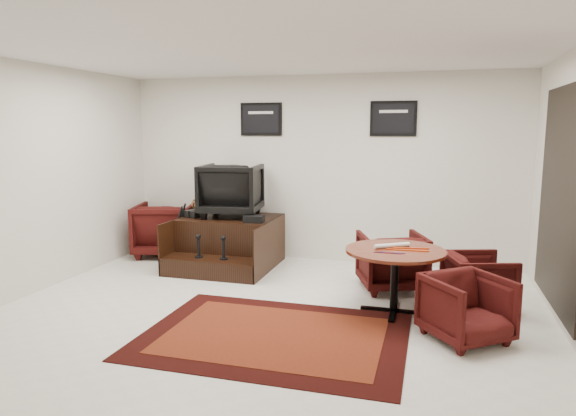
# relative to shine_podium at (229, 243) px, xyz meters

# --- Properties ---
(ground) EXTENTS (6.00, 6.00, 0.00)m
(ground) POSITION_rel_shine_podium_xyz_m (1.18, -1.78, -0.33)
(ground) COLOR silver
(ground) RESTS_ON ground
(room_shell) EXTENTS (6.02, 5.02, 2.81)m
(room_shell) POSITION_rel_shine_podium_xyz_m (1.59, -1.66, 1.46)
(room_shell) COLOR silver
(room_shell) RESTS_ON ground
(area_rug) EXTENTS (2.55, 1.91, 0.01)m
(area_rug) POSITION_rel_shine_podium_xyz_m (1.44, -2.33, -0.32)
(area_rug) COLOR black
(area_rug) RESTS_ON ground
(shine_podium) EXTENTS (1.39, 1.43, 0.72)m
(shine_podium) POSITION_rel_shine_podium_xyz_m (0.00, 0.00, 0.00)
(shine_podium) COLOR black
(shine_podium) RESTS_ON ground
(shine_chair) EXTENTS (0.94, 0.90, 0.87)m
(shine_chair) POSITION_rel_shine_podium_xyz_m (-0.00, 0.14, 0.82)
(shine_chair) COLOR black
(shine_chair) RESTS_ON shine_podium
(shoes_pair) EXTENTS (0.29, 0.32, 0.10)m
(shoes_pair) POSITION_rel_shine_podium_xyz_m (-0.50, -0.05, 0.44)
(shoes_pair) COLOR black
(shoes_pair) RESTS_ON shine_podium
(polish_kit) EXTENTS (0.29, 0.22, 0.09)m
(polish_kit) POSITION_rel_shine_podium_xyz_m (0.49, -0.24, 0.43)
(polish_kit) COLOR black
(polish_kit) RESTS_ON shine_podium
(umbrella_black) EXTENTS (0.34, 0.13, 0.92)m
(umbrella_black) POSITION_rel_shine_podium_xyz_m (-0.79, -0.16, 0.13)
(umbrella_black) COLOR black
(umbrella_black) RESTS_ON ground
(umbrella_hooked) EXTENTS (0.35, 0.13, 0.94)m
(umbrella_hooked) POSITION_rel_shine_podium_xyz_m (-0.82, -0.01, 0.14)
(umbrella_hooked) COLOR black
(umbrella_hooked) RESTS_ON ground
(armchair_side) EXTENTS (1.08, 1.05, 0.92)m
(armchair_side) POSITION_rel_shine_podium_xyz_m (-1.22, 0.32, 0.13)
(armchair_side) COLOR black
(armchair_side) RESTS_ON ground
(meeting_table) EXTENTS (1.08, 1.08, 0.71)m
(meeting_table) POSITION_rel_shine_podium_xyz_m (2.51, -1.32, 0.29)
(meeting_table) COLOR #451509
(meeting_table) RESTS_ON ground
(table_chair_back) EXTENTS (0.97, 0.94, 0.79)m
(table_chair_back) POSITION_rel_shine_podium_xyz_m (2.41, -0.49, 0.06)
(table_chair_back) COLOR black
(table_chair_back) RESTS_ON ground
(table_chair_window) EXTENTS (0.79, 0.82, 0.69)m
(table_chair_window) POSITION_rel_shine_podium_xyz_m (3.41, -0.93, 0.01)
(table_chair_window) COLOR black
(table_chair_window) RESTS_ON ground
(table_chair_corner) EXTENTS (0.93, 0.92, 0.70)m
(table_chair_corner) POSITION_rel_shine_podium_xyz_m (3.23, -1.92, 0.02)
(table_chair_corner) COLOR black
(table_chair_corner) RESTS_ON ground
(paper_roll) EXTENTS (0.38, 0.27, 0.05)m
(paper_roll) POSITION_rel_shine_podium_xyz_m (2.47, -1.25, 0.40)
(paper_roll) COLOR silver
(paper_roll) RESTS_ON meeting_table
(table_clutter) EXTENTS (0.57, 0.34, 0.01)m
(table_clutter) POSITION_rel_shine_podium_xyz_m (2.60, -1.33, 0.38)
(table_clutter) COLOR #ED420D
(table_clutter) RESTS_ON meeting_table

